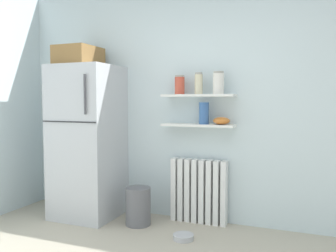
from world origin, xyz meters
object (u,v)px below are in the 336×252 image
object	(u,v)px
radiator	(199,191)
shelf_bowl	(221,121)
pet_food_bowl	(183,237)
storage_jar_1	(199,84)
trash_bin	(138,206)
refrigerator	(87,137)
storage_jar_0	(180,85)
storage_jar_2	(218,83)
vase	(204,113)

from	to	relation	value
radiator	shelf_bowl	world-z (taller)	shelf_bowl
radiator	pet_food_bowl	world-z (taller)	radiator
storage_jar_1	trash_bin	world-z (taller)	storage_jar_1
refrigerator	trash_bin	size ratio (longest dim) A/B	4.80
radiator	trash_bin	bearing A→B (deg)	-151.47
storage_jar_0	storage_jar_1	bearing A→B (deg)	0.00
trash_bin	pet_food_bowl	world-z (taller)	trash_bin
storage_jar_0	pet_food_bowl	bearing A→B (deg)	-66.11
pet_food_bowl	storage_jar_0	bearing A→B (deg)	113.89
storage_jar_1	pet_food_bowl	world-z (taller)	storage_jar_1
refrigerator	pet_food_bowl	xyz separation A→B (m)	(1.23, -0.27, -0.87)
refrigerator	radiator	bearing A→B (deg)	11.44
storage_jar_2	pet_food_bowl	xyz separation A→B (m)	(-0.20, -0.48, -1.46)
storage_jar_0	vase	world-z (taller)	storage_jar_0
refrigerator	shelf_bowl	world-z (taller)	refrigerator
storage_jar_0	vase	size ratio (longest dim) A/B	0.89
vase	storage_jar_0	bearing A→B (deg)	180.00
storage_jar_2	trash_bin	bearing A→B (deg)	-160.26
trash_bin	pet_food_bowl	distance (m)	0.63
refrigerator	storage_jar_0	size ratio (longest dim) A/B	9.39
storage_jar_1	storage_jar_2	world-z (taller)	storage_jar_2
storage_jar_2	radiator	bearing A→B (deg)	171.83
shelf_bowl	radiator	bearing A→B (deg)	172.99
storage_jar_2	vase	distance (m)	0.34
storage_jar_0	shelf_bowl	xyz separation A→B (m)	(0.45, 0.00, -0.37)
storage_jar_1	shelf_bowl	world-z (taller)	storage_jar_1
storage_jar_2	pet_food_bowl	bearing A→B (deg)	-112.87
storage_jar_1	shelf_bowl	size ratio (longest dim) A/B	1.32
trash_bin	refrigerator	bearing A→B (deg)	174.75
vase	shelf_bowl	world-z (taller)	vase
shelf_bowl	pet_food_bowl	xyz separation A→B (m)	(-0.24, -0.48, -1.07)
refrigerator	radiator	size ratio (longest dim) A/B	2.80
shelf_bowl	trash_bin	bearing A→B (deg)	-161.05
pet_food_bowl	shelf_bowl	bearing A→B (deg)	63.71
refrigerator	storage_jar_0	bearing A→B (deg)	12.10
storage_jar_0	storage_jar_2	size ratio (longest dim) A/B	0.88
vase	storage_jar_1	bearing A→B (deg)	180.00
vase	storage_jar_2	bearing A→B (deg)	0.00
vase	pet_food_bowl	bearing A→B (deg)	-96.45
refrigerator	pet_food_bowl	bearing A→B (deg)	-12.14
storage_jar_0	trash_bin	xyz separation A→B (m)	(-0.36, -0.28, -1.27)
storage_jar_0	storage_jar_2	distance (m)	0.42
radiator	storage_jar_1	xyz separation A→B (m)	(-0.00, -0.03, 1.14)
storage_jar_0	refrigerator	bearing A→B (deg)	-167.90
storage_jar_2	pet_food_bowl	distance (m)	1.55
radiator	vase	bearing A→B (deg)	-26.66
storage_jar_0	trash_bin	bearing A→B (deg)	-142.17
storage_jar_0	vase	xyz separation A→B (m)	(0.27, 0.00, -0.30)
storage_jar_2	storage_jar_0	bearing A→B (deg)	180.00
refrigerator	pet_food_bowl	distance (m)	1.53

